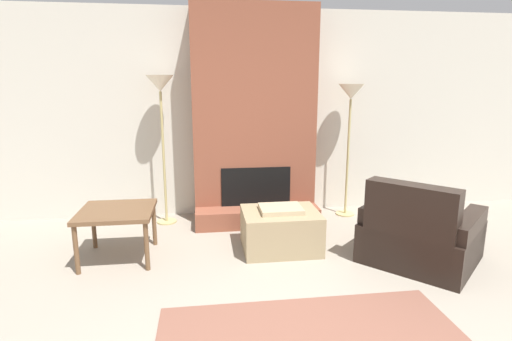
% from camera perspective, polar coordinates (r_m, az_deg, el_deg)
% --- Properties ---
extents(wall_back, '(8.35, 0.06, 2.60)m').
position_cam_1_polar(wall_back, '(5.21, -0.67, 8.05)').
color(wall_back, beige).
rests_on(wall_back, ground_plane).
extents(fireplace, '(1.49, 0.74, 2.60)m').
position_cam_1_polar(fireplace, '(4.95, -0.29, 7.00)').
color(fireplace, brown).
rests_on(fireplace, ground_plane).
extents(ottoman, '(0.78, 0.63, 0.46)m').
position_cam_1_polar(ottoman, '(4.18, 3.52, -8.40)').
color(ottoman, '#998460').
rests_on(ottoman, ground_plane).
extents(armchair, '(1.34, 1.34, 0.83)m').
position_cam_1_polar(armchair, '(4.17, 22.21, -8.79)').
color(armchair, black).
rests_on(armchair, ground_plane).
extents(side_table, '(0.70, 0.68, 0.50)m').
position_cam_1_polar(side_table, '(4.11, -19.26, -6.07)').
color(side_table, brown).
rests_on(side_table, ground_plane).
extents(floor_lamp_left, '(0.32, 0.32, 1.78)m').
position_cam_1_polar(floor_lamp_left, '(4.85, -13.48, 10.33)').
color(floor_lamp_left, tan).
rests_on(floor_lamp_left, ground_plane).
extents(floor_lamp_right, '(0.32, 0.32, 1.68)m').
position_cam_1_polar(floor_lamp_right, '(5.16, 13.36, 9.46)').
color(floor_lamp_right, tan).
rests_on(floor_lamp_right, ground_plane).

